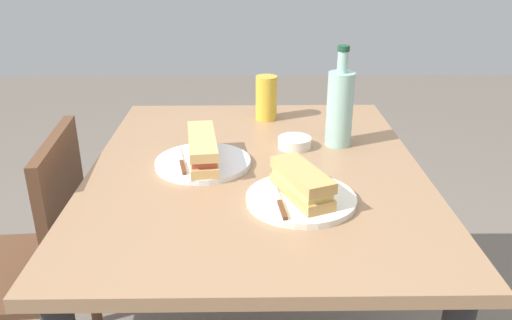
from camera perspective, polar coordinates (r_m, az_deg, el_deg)
The scene contains 11 objects.
dining_table at distance 1.44m, azimuth 0.00°, elevation -5.08°, with size 1.09×0.88×0.77m.
chair_far at distance 1.66m, azimuth -22.87°, elevation -9.79°, with size 0.43×0.43×0.85m.
plate_near at distance 1.22m, azimuth 4.93°, elevation -4.25°, with size 0.26×0.26×0.01m, color silver.
baguette_sandwich_near at distance 1.20m, azimuth 5.00°, elevation -2.48°, with size 0.21×0.14×0.07m.
knife_near at distance 1.18m, azimuth 2.58°, elevation -4.57°, with size 0.18×0.03×0.01m.
plate_far at distance 1.41m, azimuth -5.80°, elevation -0.27°, with size 0.26×0.26×0.01m, color white.
baguette_sandwich_far at distance 1.39m, azimuth -5.87°, elevation 1.29°, with size 0.26×0.10×0.07m.
knife_far at distance 1.39m, azimuth -8.12°, elevation -0.19°, with size 0.18×0.05×0.01m.
water_bottle at distance 1.52m, azimuth 9.13°, elevation 5.76°, with size 0.08×0.08×0.29m.
beer_glass at distance 1.74m, azimuth 1.13°, elevation 6.78°, with size 0.07×0.07×0.15m, color gold.
olive_bowl at distance 1.52m, azimuth 4.23°, elevation 1.91°, with size 0.10×0.10×0.03m, color silver.
Camera 1 is at (-1.27, 0.02, 1.34)m, focal length 36.69 mm.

